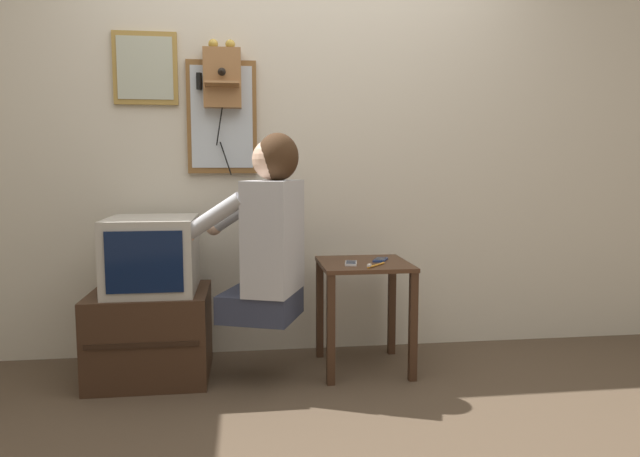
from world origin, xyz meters
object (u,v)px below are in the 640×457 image
at_px(wall_phone_antique, 222,77).
at_px(cell_phone_held, 351,263).
at_px(person, 268,233).
at_px(wall_mirror, 222,117).
at_px(television, 152,254).
at_px(cell_phone_spare, 380,260).
at_px(toothbrush, 375,265).
at_px(framed_picture, 145,68).

distance_m(wall_phone_antique, cell_phone_held, 1.26).
bearing_deg(wall_phone_antique, person, -62.54).
height_order(wall_phone_antique, wall_mirror, wall_phone_antique).
bearing_deg(television, cell_phone_spare, 0.14).
relative_size(wall_phone_antique, toothbrush, 5.39).
xyz_separation_m(wall_phone_antique, framed_picture, (-0.42, 0.04, 0.05)).
bearing_deg(person, cell_phone_held, -60.44).
xyz_separation_m(framed_picture, cell_phone_spare, (1.27, -0.34, -1.05)).
bearing_deg(cell_phone_held, cell_phone_spare, 36.45).
bearing_deg(television, wall_mirror, 43.23).
distance_m(framed_picture, cell_phone_spare, 1.68).
height_order(person, cell_phone_spare, person).
height_order(television, cell_phone_held, television).
relative_size(cell_phone_spare, toothbrush, 0.99).
height_order(framed_picture, cell_phone_spare, framed_picture).
height_order(television, wall_phone_antique, wall_phone_antique).
bearing_deg(person, television, 96.68).
height_order(television, wall_mirror, wall_mirror).
xyz_separation_m(wall_phone_antique, cell_phone_spare, (0.85, -0.29, -1.00)).
bearing_deg(person, wall_mirror, 46.82).
height_order(framed_picture, toothbrush, framed_picture).
bearing_deg(television, wall_phone_antique, 39.02).
relative_size(framed_picture, wall_mirror, 0.63).
bearing_deg(cell_phone_held, framed_picture, 170.28).
relative_size(person, framed_picture, 2.36).
bearing_deg(toothbrush, framed_picture, 18.59).
distance_m(cell_phone_held, toothbrush, 0.14).
bearing_deg(toothbrush, person, 39.75).
distance_m(framed_picture, toothbrush, 1.67).
relative_size(cell_phone_held, toothbrush, 0.96).
height_order(framed_picture, cell_phone_held, framed_picture).
bearing_deg(person, framed_picture, 74.03).
height_order(wall_phone_antique, framed_picture, framed_picture).
relative_size(wall_phone_antique, framed_picture, 1.88).
distance_m(person, framed_picture, 1.20).
bearing_deg(cell_phone_held, wall_mirror, 159.64).
bearing_deg(framed_picture, wall_phone_antique, -5.97).
relative_size(television, framed_picture, 1.24).
bearing_deg(wall_mirror, cell_phone_held, -31.69).
xyz_separation_m(person, wall_mirror, (-0.24, 0.48, 0.61)).
distance_m(person, cell_phone_held, 0.48).
distance_m(wall_phone_antique, wall_mirror, 0.22).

